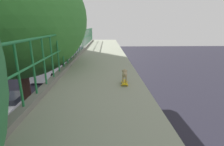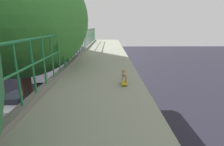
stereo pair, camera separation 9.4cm
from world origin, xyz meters
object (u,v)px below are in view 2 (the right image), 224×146
(city_bus, at_px, (52,64))
(car_white_sixth, at_px, (15,102))
(small_dog, at_px, (124,74))
(toy_skateboard, at_px, (124,82))
(car_grey_fifth, at_px, (34,127))

(city_bus, bearing_deg, car_white_sixth, -88.22)
(car_white_sixth, bearing_deg, small_dog, -46.84)
(city_bus, xyz_separation_m, toy_skateboard, (9.70, -21.70, 4.34))
(car_white_sixth, height_order, city_bus, city_bus)
(car_grey_fifth, distance_m, small_dog, 9.93)
(city_bus, relative_size, toy_skateboard, 24.16)
(car_white_sixth, bearing_deg, car_grey_fifth, -48.69)
(toy_skateboard, relative_size, small_dog, 1.25)
(car_grey_fifth, bearing_deg, car_white_sixth, 131.31)
(city_bus, relative_size, small_dog, 30.23)
(car_grey_fifth, height_order, toy_skateboard, toy_skateboard)
(toy_skateboard, height_order, small_dog, small_dog)
(car_white_sixth, xyz_separation_m, small_dog, (9.34, -9.96, 5.64))
(car_grey_fifth, distance_m, toy_skateboard, 9.84)
(car_white_sixth, bearing_deg, city_bus, 91.78)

